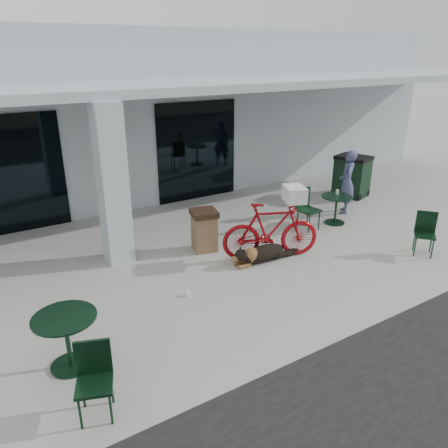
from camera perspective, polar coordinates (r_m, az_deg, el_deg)
ground at (r=7.88m, az=2.74°, el=-8.35°), size 80.00×80.00×0.00m
building at (r=14.72m, az=-16.86°, el=14.19°), size 22.00×7.00×4.50m
storefront_glass_right at (r=12.29m, az=-3.52°, el=9.46°), size 2.40×0.06×2.70m
column at (r=8.58m, az=-14.35°, el=4.88°), size 0.50×0.50×3.12m
overhang at (r=10.01m, az=-9.25°, el=17.22°), size 22.00×2.80×0.18m
bicycle at (r=8.80m, az=6.12°, el=-0.84°), size 2.03×1.26×1.18m
laundry_basket at (r=8.68m, az=9.18°, el=3.89°), size 0.54×0.61×0.30m
dog at (r=8.79m, az=5.18°, el=-3.69°), size 1.16×0.42×0.38m
cup_near_dog at (r=7.65m, az=-4.76°, el=-9.02°), size 0.10×0.10×0.09m
cafe_table_near at (r=6.28m, az=-19.72°, el=-14.29°), size 1.06×1.06×0.78m
cafe_chair_near at (r=5.43m, az=-16.59°, el=-19.38°), size 0.54×0.56×0.91m
cafe_table_far at (r=10.96m, az=14.39°, el=1.82°), size 0.87×0.87×0.69m
cafe_chair_far_a at (r=10.40m, az=11.05°, el=1.83°), size 0.49×0.53×0.97m
cafe_chair_far_b at (r=9.84m, az=24.77°, el=-1.25°), size 0.59×0.59×0.89m
person at (r=11.65m, az=15.76°, el=5.31°), size 0.70×0.70×1.64m
cup_on_table at (r=11.01m, az=14.57°, el=4.08°), size 0.09×0.09×0.11m
trash_receptacle at (r=9.15m, az=-2.59°, el=-0.82°), size 0.63×0.63×0.89m
wheeled_bin at (r=13.18m, az=16.36°, el=6.04°), size 0.95×1.08×1.17m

